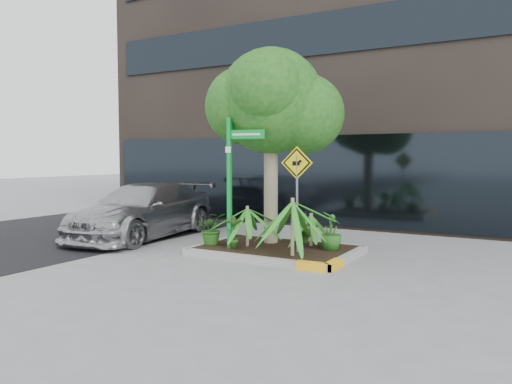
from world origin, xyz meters
The scene contains 14 objects.
ground centered at (0.00, 0.00, 0.00)m, with size 80.00×80.00×0.00m, color gray.
asphalt_road centered at (-6.50, 0.00, 0.01)m, with size 7.00×80.00×0.01m, color black.
planter centered at (0.23, 0.27, 0.10)m, with size 3.35×2.36×0.15m.
tree centered at (-0.18, 0.77, 3.30)m, with size 3.01×2.67×4.52m.
palm_front centered at (0.91, -0.39, 1.21)m, with size 1.27×1.27×1.41m.
palm_left centered at (-0.41, 0.11, 0.96)m, with size 0.97×0.97×1.08m.
palm_back centered at (0.80, 0.78, 0.81)m, with size 0.80×0.80×0.89m.
parked_car centered at (-3.80, 0.59, 0.70)m, with size 1.95×4.79×1.39m, color #A5A5AA.
shrub_a centered at (-1.15, -0.15, 0.51)m, with size 0.64×0.64×0.71m, color #265B1A.
shrub_b centered at (1.35, 0.54, 0.55)m, with size 0.44×0.44×0.79m, color #27661E.
shrub_c centered at (-0.48, -0.32, 0.50)m, with size 0.37×0.37×0.70m, color #31641E.
shrub_d centered at (0.50, 1.09, 0.51)m, with size 0.39×0.39×0.72m, color #2D6B1F.
street_sign_post centered at (-0.55, -0.24, 1.79)m, with size 0.90×0.85×2.90m.
cattle_sign centered at (0.84, -0.05, 1.59)m, with size 0.65×0.12×2.13m.
Camera 1 is at (5.03, -9.10, 2.07)m, focal length 35.00 mm.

